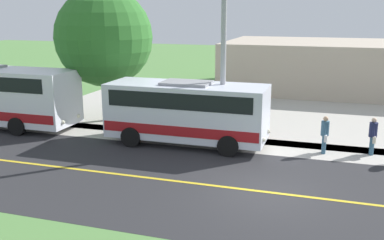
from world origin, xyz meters
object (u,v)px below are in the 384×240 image
object	(u,v)px
pedestrian_waiting	(325,134)
tree_curbside	(104,38)
pedestrian_with_bags	(373,135)
street_light_pole	(223,46)
shuttle_bus_front	(187,110)

from	to	relation	value
pedestrian_waiting	tree_curbside	world-z (taller)	tree_curbside
pedestrian_with_bags	street_light_pole	world-z (taller)	street_light_pole
street_light_pole	pedestrian_with_bags	bearing A→B (deg)	94.91
tree_curbside	street_light_pole	bearing A→B (deg)	70.48
shuttle_bus_front	tree_curbside	xyz separation A→B (m)	(-2.85, -5.57, 2.94)
pedestrian_waiting	tree_curbside	bearing A→B (deg)	-101.72
pedestrian_waiting	street_light_pole	world-z (taller)	street_light_pole
shuttle_bus_front	tree_curbside	bearing A→B (deg)	-117.13
pedestrian_with_bags	tree_curbside	size ratio (longest dim) A/B	0.22
street_light_pole	shuttle_bus_front	bearing A→B (deg)	-77.79
pedestrian_with_bags	pedestrian_waiting	xyz separation A→B (m)	(0.43, -1.94, 0.01)
shuttle_bus_front	pedestrian_waiting	xyz separation A→B (m)	(-0.45, 6.02, -0.72)
shuttle_bus_front	pedestrian_waiting	distance (m)	6.08
pedestrian_waiting	tree_curbside	xyz separation A→B (m)	(-2.41, -11.60, 3.66)
pedestrian_waiting	street_light_pole	size ratio (longest dim) A/B	0.20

